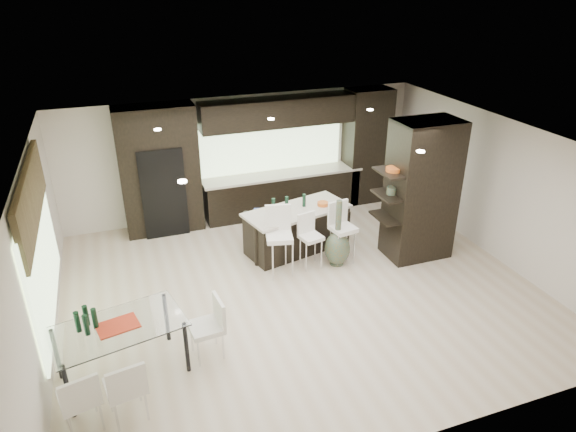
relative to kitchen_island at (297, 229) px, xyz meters
name	(u,v)px	position (x,y,z in m)	size (l,w,h in m)	color
ground	(300,288)	(-0.47, -1.37, -0.43)	(8.00, 8.00, 0.00)	beige
back_wall	(244,155)	(-0.47, 2.13, 0.92)	(8.00, 0.02, 2.70)	beige
left_wall	(38,262)	(-4.47, -1.37, 0.92)	(0.02, 7.00, 2.70)	beige
right_wall	(497,188)	(3.53, -1.37, 0.92)	(0.02, 7.00, 2.70)	beige
ceiling	(301,141)	(-0.47, -1.37, 2.27)	(8.00, 7.00, 0.02)	white
window_left	(42,255)	(-4.43, -1.17, 0.92)	(0.04, 3.20, 1.90)	#B2D199
window_back	(270,145)	(0.13, 2.09, 1.12)	(3.40, 0.04, 1.20)	#B2D199
stone_accent	(31,198)	(-4.40, -1.17, 1.82)	(0.08, 3.00, 0.80)	brown
ceiling_spots	(295,138)	(-0.47, -1.12, 2.25)	(4.00, 3.00, 0.02)	white
back_cabinetry	(270,158)	(0.03, 1.80, 0.92)	(6.80, 0.68, 2.70)	black
refrigerator	(162,189)	(-2.37, 1.75, 0.52)	(0.90, 0.68, 1.90)	black
partition_column	(421,190)	(2.13, -0.97, 0.92)	(1.20, 0.80, 2.70)	black
kitchen_island	(297,229)	(0.00, 0.00, 0.00)	(2.08, 0.89, 0.87)	black
stool_left	(279,248)	(-0.64, -0.78, 0.09)	(0.47, 0.47, 1.05)	white
stool_mid	(311,246)	(0.00, -0.74, -0.01)	(0.38, 0.38, 0.85)	white
stool_right	(342,239)	(0.64, -0.76, 0.05)	(0.43, 0.43, 0.97)	white
bench	(278,235)	(-0.31, 0.26, -0.20)	(1.21, 0.47, 0.47)	black
floor_vase	(338,233)	(0.50, -0.83, 0.23)	(0.49, 0.49, 1.32)	#434F39
dining_table	(122,351)	(-3.52, -2.54, -0.02)	(1.70, 0.96, 0.82)	white
chair_near	(126,390)	(-3.52, -3.34, -0.01)	(0.46, 0.46, 0.86)	white
chair_far	(80,401)	(-4.05, -3.33, -0.02)	(0.45, 0.45, 0.83)	white
chair_end	(206,331)	(-2.35, -2.54, -0.01)	(0.46, 0.46, 0.85)	white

